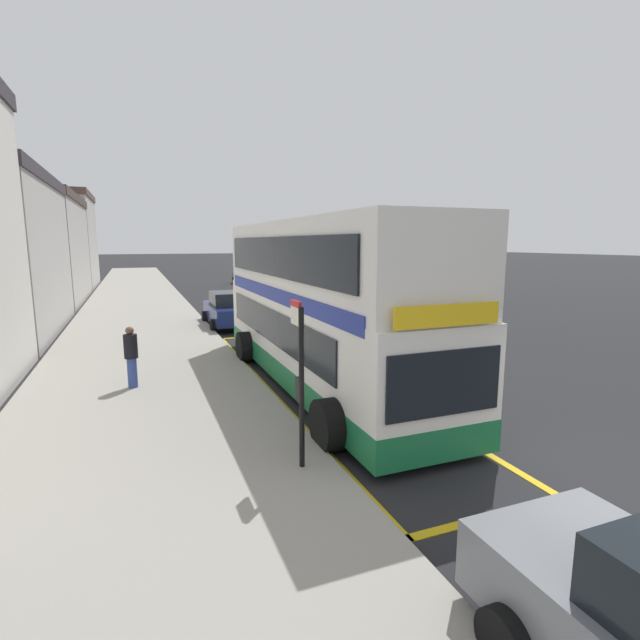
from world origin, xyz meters
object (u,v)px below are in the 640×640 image
(parked_car_teal_behind, at_px, (246,276))
(parked_car_navy_kerbside, at_px, (229,310))
(double_decker_bus, at_px, (319,310))
(bus_stop_sign, at_px, (300,372))
(pedestrian_waiting_near_sign, at_px, (131,355))

(parked_car_teal_behind, bearing_deg, parked_car_navy_kerbside, -104.78)
(double_decker_bus, relative_size, bus_stop_sign, 4.03)
(parked_car_teal_behind, distance_m, pedestrian_waiting_near_sign, 31.96)
(parked_car_navy_kerbside, bearing_deg, bus_stop_sign, -96.90)
(parked_car_teal_behind, bearing_deg, double_decker_bus, -99.18)
(double_decker_bus, relative_size, parked_car_teal_behind, 2.67)
(parked_car_navy_kerbside, bearing_deg, parked_car_teal_behind, 74.33)
(double_decker_bus, distance_m, bus_stop_sign, 5.10)
(double_decker_bus, xyz_separation_m, parked_car_teal_behind, (5.08, 31.45, -1.27))
(bus_stop_sign, xyz_separation_m, parked_car_teal_behind, (7.23, 36.06, -0.96))
(bus_stop_sign, xyz_separation_m, parked_car_navy_kerbside, (1.52, 14.39, -0.96))
(bus_stop_sign, height_order, parked_car_navy_kerbside, bus_stop_sign)
(double_decker_bus, relative_size, pedestrian_waiting_near_sign, 6.99)
(parked_car_navy_kerbside, relative_size, parked_car_teal_behind, 1.00)
(pedestrian_waiting_near_sign, bearing_deg, parked_car_teal_behind, 72.00)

